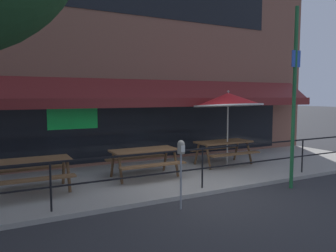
{
  "coord_description": "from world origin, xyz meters",
  "views": [
    {
      "loc": [
        -4.31,
        -6.12,
        2.3
      ],
      "look_at": [
        -0.24,
        1.6,
        1.5
      ],
      "focal_mm": 35.0,
      "sensor_mm": 36.0,
      "label": 1
    }
  ],
  "objects_px": {
    "picnic_table_centre": "(144,155)",
    "parking_meter_near": "(181,154)",
    "picnic_table_right": "(223,146)",
    "picnic_table_left": "(29,167)",
    "street_sign_pole": "(294,97)",
    "patio_umbrella_right": "(228,100)"
  },
  "relations": [
    {
      "from": "picnic_table_right",
      "to": "patio_umbrella_right",
      "type": "bearing_deg",
      "value": -90.0
    },
    {
      "from": "picnic_table_left",
      "to": "parking_meter_near",
      "type": "relative_size",
      "value": 1.27
    },
    {
      "from": "picnic_table_right",
      "to": "parking_meter_near",
      "type": "height_order",
      "value": "parking_meter_near"
    },
    {
      "from": "street_sign_pole",
      "to": "picnic_table_centre",
      "type": "bearing_deg",
      "value": 141.59
    },
    {
      "from": "picnic_table_centre",
      "to": "picnic_table_right",
      "type": "xyz_separation_m",
      "value": [
        2.89,
        0.32,
        0.0
      ]
    },
    {
      "from": "patio_umbrella_right",
      "to": "picnic_table_centre",
      "type": "bearing_deg",
      "value": -177.68
    },
    {
      "from": "picnic_table_centre",
      "to": "parking_meter_near",
      "type": "relative_size",
      "value": 1.27
    },
    {
      "from": "picnic_table_centre",
      "to": "patio_umbrella_right",
      "type": "xyz_separation_m",
      "value": [
        2.89,
        0.12,
        1.47
      ]
    },
    {
      "from": "picnic_table_right",
      "to": "picnic_table_left",
      "type": "bearing_deg",
      "value": -175.63
    },
    {
      "from": "patio_umbrella_right",
      "to": "street_sign_pole",
      "type": "xyz_separation_m",
      "value": [
        0.08,
        -2.47,
        0.1
      ]
    },
    {
      "from": "picnic_table_left",
      "to": "picnic_table_right",
      "type": "bearing_deg",
      "value": 4.37
    },
    {
      "from": "patio_umbrella_right",
      "to": "parking_meter_near",
      "type": "height_order",
      "value": "patio_umbrella_right"
    },
    {
      "from": "parking_meter_near",
      "to": "street_sign_pole",
      "type": "distance_m",
      "value": 3.42
    },
    {
      "from": "patio_umbrella_right",
      "to": "street_sign_pole",
      "type": "distance_m",
      "value": 2.48
    },
    {
      "from": "picnic_table_centre",
      "to": "parking_meter_near",
      "type": "height_order",
      "value": "parking_meter_near"
    },
    {
      "from": "parking_meter_near",
      "to": "street_sign_pole",
      "type": "xyz_separation_m",
      "value": [
        3.23,
        0.05,
        1.13
      ]
    },
    {
      "from": "picnic_table_left",
      "to": "street_sign_pole",
      "type": "bearing_deg",
      "value": -20.81
    },
    {
      "from": "picnic_table_right",
      "to": "patio_umbrella_right",
      "type": "height_order",
      "value": "patio_umbrella_right"
    },
    {
      "from": "picnic_table_right",
      "to": "parking_meter_near",
      "type": "xyz_separation_m",
      "value": [
        -3.15,
        -2.72,
        0.44
      ]
    },
    {
      "from": "picnic_table_centre",
      "to": "patio_umbrella_right",
      "type": "bearing_deg",
      "value": 2.32
    },
    {
      "from": "picnic_table_left",
      "to": "patio_umbrella_right",
      "type": "bearing_deg",
      "value": 2.42
    },
    {
      "from": "picnic_table_right",
      "to": "patio_umbrella_right",
      "type": "relative_size",
      "value": 0.76
    }
  ]
}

